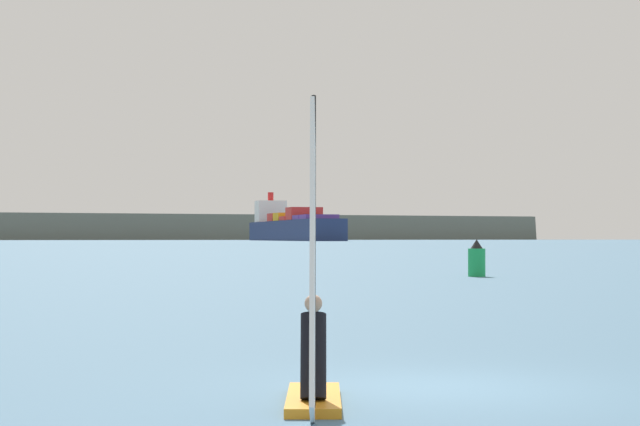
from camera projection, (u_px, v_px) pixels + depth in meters
ground_plane at (442, 387)px, 15.08m from camera, size 4000.00×4000.00×0.00m
windsurfer at (313, 323)px, 12.85m from camera, size 1.50×3.73×4.07m
cargo_ship at (292, 227)px, 689.45m from camera, size 31.19×179.53×33.75m
distant_headland at (309, 229)px, 1097.37m from camera, size 904.09×373.82×21.56m
channel_buoy at (477, 260)px, 57.54m from camera, size 0.93×0.93×2.01m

